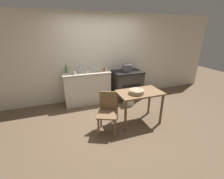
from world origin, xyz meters
name	(u,v)px	position (x,y,z in m)	size (l,w,h in m)	color
ground_plane	(120,121)	(0.00, 0.00, 0.00)	(14.00, 14.00, 0.00)	brown
wall_back	(101,58)	(0.00, 1.58, 1.27)	(8.00, 0.07, 2.55)	beige
counter_cabinet	(87,88)	(-0.52, 1.30, 0.47)	(1.35, 0.53, 0.94)	beige
stove	(127,85)	(0.75, 1.23, 0.44)	(0.90, 0.68, 0.88)	#38332D
work_table	(139,97)	(0.40, -0.15, 0.64)	(1.00, 0.59, 0.77)	brown
chair	(108,111)	(-0.38, -0.22, 0.47)	(0.53, 0.53, 0.87)	brown
flour_sack	(129,99)	(0.56, 0.70, 0.19)	(0.26, 0.18, 0.37)	beige
stock_pot	(127,68)	(0.71, 1.20, 0.99)	(0.30, 0.30, 0.24)	#4C4C51
mixing_bowl_large	(137,91)	(0.29, -0.21, 0.82)	(0.33, 0.33, 0.09)	tan
bottle_far_left	(92,69)	(-0.34, 1.37, 1.01)	(0.07, 0.07, 0.17)	silver
bottle_left	(80,69)	(-0.69, 1.34, 1.06)	(0.06, 0.06, 0.29)	silver
bottle_mid_left	(66,69)	(-1.05, 1.45, 1.04)	(0.07, 0.07, 0.25)	#517F5B
cup_center_left	(87,72)	(-0.51, 1.19, 0.98)	(0.07, 0.07, 0.08)	beige
cup_center	(75,73)	(-0.86, 1.17, 0.98)	(0.08, 0.08, 0.08)	beige
cup_center_right	(104,69)	(-0.01, 1.25, 0.99)	(0.07, 0.07, 0.10)	#B74C42
cup_mid_right	(99,70)	(-0.17, 1.27, 0.98)	(0.07, 0.07, 0.08)	beige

